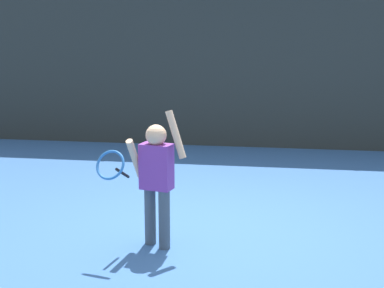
{
  "coord_description": "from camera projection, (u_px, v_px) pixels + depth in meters",
  "views": [
    {
      "loc": [
        0.72,
        -5.62,
        2.11
      ],
      "look_at": [
        -0.21,
        0.35,
        0.85
      ],
      "focal_mm": 52.97,
      "sensor_mm": 36.0,
      "label": 1
    }
  ],
  "objects": [
    {
      "name": "back_fence_windscreen",
      "position": [
        239.0,
        64.0,
        9.84
      ],
      "size": [
        12.08,
        0.08,
        2.91
      ],
      "primitive_type": "cube",
      "color": "#282D2B",
      "rests_on": "ground"
    },
    {
      "name": "ground_plane",
      "position": [
        207.0,
        230.0,
        5.98
      ],
      "size": [
        20.0,
        20.0,
        0.0
      ],
      "primitive_type": "plane",
      "color": "#335B93"
    },
    {
      "name": "fence_post_2",
      "position": [
        355.0,
        61.0,
        9.59
      ],
      "size": [
        0.09,
        0.09,
        3.06
      ],
      "primitive_type": "cylinder",
      "color": "slate",
      "rests_on": "ground"
    },
    {
      "name": "fence_post_1",
      "position": [
        130.0,
        59.0,
        10.18
      ],
      "size": [
        0.09,
        0.09,
        3.06
      ],
      "primitive_type": "cylinder",
      "color": "slate",
      "rests_on": "ground"
    },
    {
      "name": "tennis_player",
      "position": [
        155.0,
        174.0,
        5.39
      ],
      "size": [
        0.81,
        0.57,
        1.35
      ],
      "rotation": [
        0.0,
        0.0,
        -0.23
      ],
      "color": "#3F4C59",
      "rests_on": "ground"
    }
  ]
}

